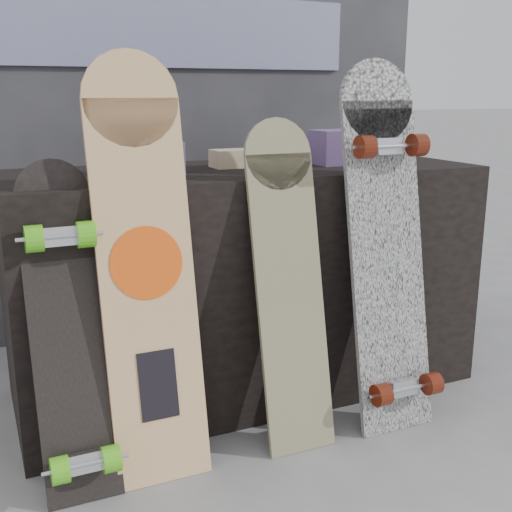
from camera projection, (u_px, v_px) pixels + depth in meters
name	position (u px, v px, depth m)	size (l,w,h in m)	color
ground	(311.00, 451.00, 1.93)	(60.00, 60.00, 0.00)	slate
vendor_table	(245.00, 281.00, 2.28)	(1.60, 0.60, 0.80)	black
booth	(170.00, 80.00, 2.85)	(2.40, 0.22, 2.20)	#2F2F33
merch_box_purple	(152.00, 158.00, 2.01)	(0.18, 0.12, 0.10)	#4F346B
merch_box_small	(334.00, 147.00, 2.28)	(0.14, 0.14, 0.12)	#4F346B
merch_box_flat	(243.00, 158.00, 2.21)	(0.22, 0.10, 0.06)	#D1B78C
longboard_geisha	(145.00, 256.00, 1.74)	(0.26, 0.26, 1.17)	beige
longboard_celtic	(288.00, 275.00, 1.91)	(0.21, 0.23, 0.98)	beige
longboard_cascadia	(387.00, 241.00, 2.01)	(0.26, 0.30, 1.16)	white
skateboard_dark	(68.00, 327.00, 1.69)	(0.20, 0.33, 0.88)	black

